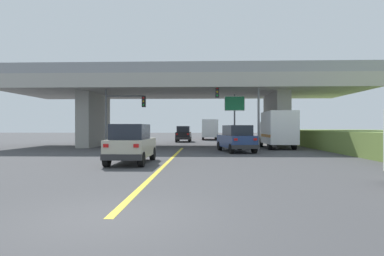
{
  "coord_description": "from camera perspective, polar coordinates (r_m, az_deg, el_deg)",
  "views": [
    {
      "loc": [
        1.94,
        -6.48,
        1.86
      ],
      "look_at": [
        1.12,
        15.51,
        1.82
      ],
      "focal_mm": 30.33,
      "sensor_mm": 36.0,
      "label": 1
    }
  ],
  "objects": [
    {
      "name": "ground",
      "position": [
        31.85,
        -1.38,
        -3.24
      ],
      "size": [
        160.0,
        160.0,
        0.0
      ],
      "primitive_type": "plane",
      "color": "#424244"
    },
    {
      "name": "overpass_bridge",
      "position": [
        31.98,
        -1.38,
        6.23
      ],
      "size": [
        32.78,
        10.96,
        7.24
      ],
      "color": "#A8A59E",
      "rests_on": "ground"
    },
    {
      "name": "lane_divider_stripe",
      "position": [
        18.05,
        -4.08,
        -5.79
      ],
      "size": [
        0.2,
        22.74,
        0.01
      ],
      "primitive_type": "cube",
      "color": "yellow",
      "rests_on": "ground"
    },
    {
      "name": "suv_lead",
      "position": [
        17.02,
        -10.61,
        -2.75
      ],
      "size": [
        1.9,
        4.43,
        2.02
      ],
      "color": "#B7B29E",
      "rests_on": "ground"
    },
    {
      "name": "suv_crossing",
      "position": [
        24.79,
        7.79,
        -1.85
      ],
      "size": [
        2.77,
        4.88,
        2.02
      ],
      "rotation": [
        0.0,
        0.0,
        0.2
      ],
      "color": "navy",
      "rests_on": "ground"
    },
    {
      "name": "box_truck",
      "position": [
        29.75,
        14.73,
        -0.26
      ],
      "size": [
        2.33,
        6.4,
        3.23
      ],
      "color": "silver",
      "rests_on": "ground"
    },
    {
      "name": "sedan_oncoming",
      "position": [
        41.93,
        -1.48,
        -1.05
      ],
      "size": [
        1.86,
        4.67,
        2.02
      ],
      "color": "black",
      "rests_on": "ground"
    },
    {
      "name": "traffic_signal_nearside",
      "position": [
        27.41,
        9.14,
        4.22
      ],
      "size": [
        3.69,
        0.36,
        5.93
      ],
      "color": "slate",
      "rests_on": "ground"
    },
    {
      "name": "traffic_signal_farside",
      "position": [
        28.5,
        -12.53,
        3.1
      ],
      "size": [
        3.52,
        0.36,
        5.24
      ],
      "color": "#56595E",
      "rests_on": "ground"
    },
    {
      "name": "highway_sign",
      "position": [
        28.63,
        7.5,
        3.45
      ],
      "size": [
        1.75,
        0.17,
        4.76
      ],
      "color": "#56595E",
      "rests_on": "ground"
    },
    {
      "name": "semi_truck_distant",
      "position": [
        49.26,
        3.12,
        -0.2
      ],
      "size": [
        2.33,
        7.08,
        3.01
      ],
      "color": "red",
      "rests_on": "ground"
    }
  ]
}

